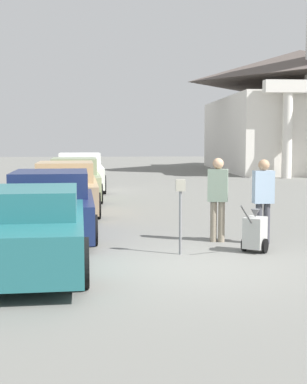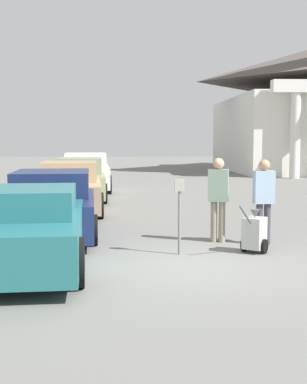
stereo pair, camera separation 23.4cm
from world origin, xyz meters
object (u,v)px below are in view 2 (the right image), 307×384
object	(u,v)px
parked_car_navy	(53,204)
equipment_cart	(254,233)
parking_meter	(179,203)
person_supervisor	(264,196)
parked_car_teal	(27,229)
parked_car_sage	(80,180)
parked_car_white	(86,173)
parked_car_tan	(70,189)
person_worker	(218,194)

from	to	relation	value
parked_car_navy	equipment_cart	xyz separation A→B (m)	(4.18, -2.38, -0.29)
parking_meter	person_supervisor	bearing A→B (deg)	25.93
equipment_cart	parked_car_navy	bearing A→B (deg)	-174.91
parked_car_teal	parked_car_sage	distance (m)	10.58
parked_car_white	parking_meter	world-z (taller)	parked_car_white
equipment_cart	person_supervisor	bearing A→B (deg)	99.42
parked_car_navy	parked_car_sage	xyz separation A→B (m)	(0.00, 7.25, 0.03)
parked_car_tan	equipment_cart	bearing A→B (deg)	-59.23
parked_car_white	person_worker	size ratio (longest dim) A/B	2.64
parked_car_sage	equipment_cart	xyz separation A→B (m)	(4.18, -9.63, -0.31)
parked_car_teal	person_supervisor	world-z (taller)	person_supervisor
parked_car_white	person_supervisor	world-z (taller)	person_supervisor
parked_car_tan	parked_car_sage	world-z (taller)	parked_car_tan
parked_car_sage	equipment_cart	world-z (taller)	parked_car_sage
parked_car_sage	parking_meter	size ratio (longest dim) A/B	3.70
parked_car_teal	parked_car_navy	world-z (taller)	parked_car_navy
parked_car_teal	parking_meter	size ratio (longest dim) A/B	3.33
parked_car_navy	parked_car_white	distance (m)	10.39
parked_car_white	equipment_cart	distance (m)	13.44
parked_car_teal	parked_car_navy	xyz separation A→B (m)	(0.00, 3.33, 0.01)
parked_car_tan	parked_car_sage	distance (m)	3.52
parked_car_teal	person_worker	size ratio (longest dim) A/B	2.65
person_supervisor	equipment_cart	world-z (taller)	person_supervisor
parked_car_teal	parking_meter	world-z (taller)	parking_meter
parked_car_white	person_supervisor	size ratio (longest dim) A/B	2.67
parking_meter	equipment_cart	bearing A→B (deg)	3.97
parked_car_navy	equipment_cart	size ratio (longest dim) A/B	5.30
parked_car_navy	parked_car_white	size ratio (longest dim) A/B	1.11
parked_car_white	equipment_cart	world-z (taller)	parked_car_white
person_supervisor	parked_car_sage	bearing A→B (deg)	-65.70
parked_car_teal	parked_car_white	size ratio (longest dim) A/B	1.00
parked_car_navy	parked_car_tan	world-z (taller)	parked_car_tan
parked_car_sage	parking_meter	xyz separation A→B (m)	(2.71, -9.73, 0.29)
parked_car_teal	parked_car_tan	size ratio (longest dim) A/B	0.92
parked_car_white	person_supervisor	distance (m)	12.81
parked_car_white	parked_car_teal	bearing A→B (deg)	-93.57
parked_car_teal	parked_car_white	world-z (taller)	parked_car_white
equipment_cart	person_worker	bearing A→B (deg)	150.28
parked_car_navy	equipment_cart	world-z (taller)	parked_car_navy
parked_car_navy	person_supervisor	size ratio (longest dim) A/B	2.98
parked_car_tan	parked_car_sage	bearing A→B (deg)	86.43
parking_meter	parked_car_teal	bearing A→B (deg)	-162.59
parked_car_sage	equipment_cart	bearing A→B (deg)	-70.12
person_supervisor	equipment_cart	bearing A→B (deg)	61.71
parked_car_navy	person_supervisor	world-z (taller)	person_supervisor
parked_car_tan	parked_car_sage	xyz separation A→B (m)	(0.00, 3.52, -0.01)
parked_car_sage	parked_car_white	distance (m)	3.13
parked_car_teal	parked_car_navy	distance (m)	3.33
parked_car_navy	parked_car_sage	distance (m)	7.25
person_worker	equipment_cart	world-z (taller)	person_worker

